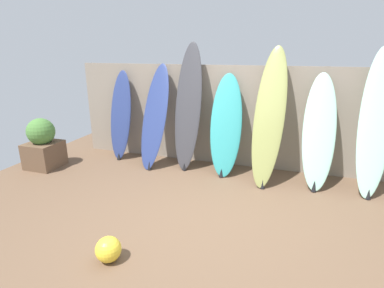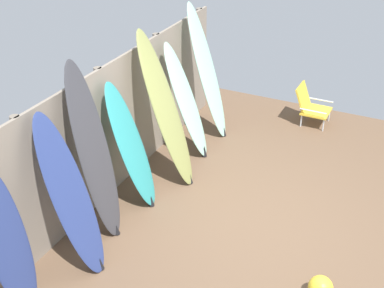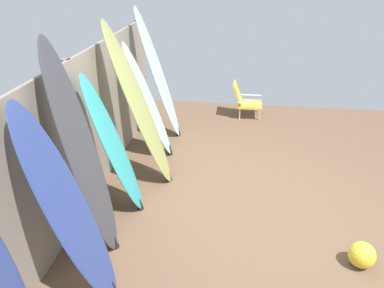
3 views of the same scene
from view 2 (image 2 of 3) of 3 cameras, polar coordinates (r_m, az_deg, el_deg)
name	(u,v)px [view 2 (image 2 of 3)]	position (r m, az deg, el deg)	size (l,w,h in m)	color
ground	(248,232)	(6.69, 5.98, -9.31)	(7.68, 7.68, 0.00)	brown
fence_back	(106,133)	(6.98, -9.20, 1.12)	(6.08, 0.11, 1.80)	gray
surfboard_navy_0	(7,242)	(5.52, -19.14, -9.80)	(0.50, 0.45, 1.69)	navy
surfboard_navy_1	(71,197)	(5.84, -12.80, -5.57)	(0.56, 0.76, 1.83)	navy
surfboard_charcoal_2	(94,154)	(6.18, -10.37, -1.08)	(0.52, 0.55, 2.19)	#38383D
surfboard_teal_3	(131,147)	(6.76, -6.48, -0.31)	(0.58, 0.66, 1.69)	teal
surfboard_olive_4	(166,111)	(7.13, -2.80, 3.56)	(0.54, 0.89, 2.13)	olive
surfboard_seafoam_5	(186,102)	(7.84, -0.61, 4.53)	(0.50, 0.73, 1.74)	#9ED6BC
surfboard_seafoam_6	(207,73)	(8.36, 1.64, 7.62)	(0.50, 0.77, 2.12)	#9ED6BC
beach_chair	(310,105)	(9.18, 12.51, 4.08)	(0.50, 0.55, 0.65)	silver
beach_ball	(321,288)	(5.93, 13.55, -14.67)	(0.26, 0.26, 0.26)	yellow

